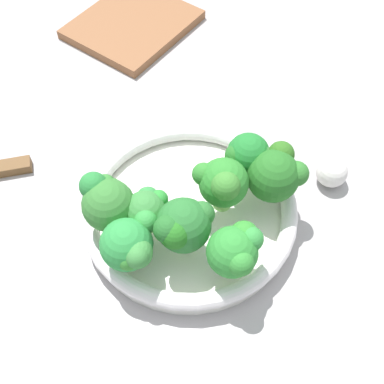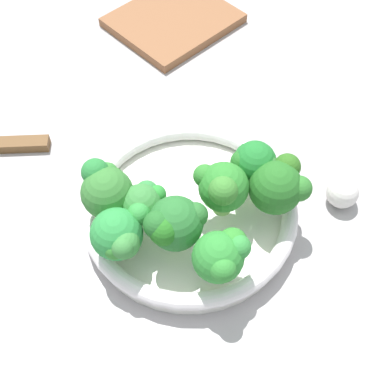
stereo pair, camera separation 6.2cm
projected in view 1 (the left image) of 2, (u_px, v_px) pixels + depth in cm
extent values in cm
cube|color=#AAA3A6|center=(184.00, 229.00, 68.74)|extent=(130.00, 130.00, 2.50)
cylinder|color=white|center=(192.00, 218.00, 67.28)|extent=(27.02, 27.02, 1.73)
torus|color=white|center=(192.00, 210.00, 65.71)|extent=(28.14, 28.14, 2.11)
cylinder|color=#88C968|center=(231.00, 264.00, 58.91)|extent=(2.73, 2.73, 2.04)
sphere|color=#308D35|center=(232.00, 252.00, 56.50)|extent=(5.93, 5.93, 5.93)
sphere|color=green|center=(251.00, 239.00, 56.12)|extent=(2.85, 2.85, 2.85)
sphere|color=#328C2F|center=(244.00, 236.00, 56.89)|extent=(3.47, 3.47, 3.47)
sphere|color=#338C34|center=(240.00, 263.00, 54.61)|extent=(3.00, 3.00, 3.00)
cylinder|color=#95C762|center=(184.00, 239.00, 60.91)|extent=(2.43, 2.43, 1.95)
sphere|color=#2A7130|center=(183.00, 225.00, 58.37)|extent=(6.54, 6.54, 6.54)
sphere|color=#2C6E2F|center=(202.00, 214.00, 58.34)|extent=(3.02, 3.02, 3.02)
sphere|color=#256929|center=(167.00, 229.00, 56.33)|extent=(3.25, 3.25, 3.25)
sphere|color=#24701F|center=(175.00, 234.00, 56.43)|extent=(3.56, 3.56, 3.56)
cylinder|color=#8DD068|center=(246.00, 170.00, 66.41)|extent=(2.58, 2.58, 2.77)
sphere|color=#227A2F|center=(248.00, 154.00, 63.81)|extent=(5.52, 5.52, 5.52)
sphere|color=#336D31|center=(263.00, 154.00, 63.07)|extent=(2.25, 2.25, 2.25)
sphere|color=#286F27|center=(236.00, 155.00, 63.22)|extent=(2.97, 2.97, 2.97)
cylinder|color=#86BE50|center=(147.00, 223.00, 62.19)|extent=(2.04, 2.04, 1.92)
sphere|color=#3B843D|center=(145.00, 212.00, 60.04)|extent=(5.12, 5.12, 5.12)
sphere|color=green|center=(143.00, 219.00, 58.05)|extent=(2.74, 2.74, 2.74)
sphere|color=#368941|center=(148.00, 198.00, 60.78)|extent=(2.86, 2.86, 2.86)
sphere|color=green|center=(159.00, 199.00, 60.43)|extent=(2.34, 2.34, 2.34)
cylinder|color=#94C861|center=(270.00, 191.00, 64.96)|extent=(1.83, 1.83, 1.97)
sphere|color=#276C25|center=(273.00, 176.00, 62.39)|extent=(6.64, 6.64, 6.64)
sphere|color=#306A20|center=(281.00, 154.00, 62.86)|extent=(3.37, 3.37, 3.37)
sphere|color=#31772D|center=(296.00, 174.00, 61.99)|extent=(3.18, 3.18, 3.18)
cylinder|color=#86C460|center=(130.00, 257.00, 59.62)|extent=(2.37, 2.37, 1.68)
sphere|color=green|center=(128.00, 246.00, 57.29)|extent=(6.18, 6.18, 6.18)
sphere|color=#3C873E|center=(137.00, 257.00, 55.20)|extent=(2.65, 2.65, 2.65)
sphere|color=#3F9041|center=(137.00, 253.00, 56.06)|extent=(3.65, 3.65, 3.65)
sphere|color=#348630|center=(128.00, 259.00, 55.94)|extent=(2.55, 2.55, 2.55)
cylinder|color=#84BD5C|center=(222.00, 198.00, 63.90)|extent=(2.41, 2.41, 2.65)
sphere|color=#30862F|center=(224.00, 183.00, 61.18)|extent=(6.16, 6.16, 6.16)
sphere|color=#3F8732|center=(226.00, 186.00, 58.88)|extent=(3.53, 3.53, 3.53)
sphere|color=#32822F|center=(204.00, 174.00, 60.98)|extent=(2.85, 2.85, 2.85)
cylinder|color=#8BCA57|center=(112.00, 219.00, 62.45)|extent=(2.20, 2.20, 2.06)
sphere|color=#387B34|center=(109.00, 205.00, 59.91)|extent=(6.41, 6.41, 6.41)
sphere|color=#2A8038|center=(93.00, 186.00, 59.60)|extent=(3.43, 3.43, 3.43)
sphere|color=#347A2D|center=(112.00, 189.00, 60.65)|extent=(2.58, 2.58, 2.58)
sphere|color=#398436|center=(105.00, 186.00, 60.72)|extent=(2.89, 2.89, 2.89)
cube|color=brown|center=(133.00, 24.00, 90.91)|extent=(21.57, 19.30, 1.60)
sphere|color=white|center=(332.00, 172.00, 70.05)|extent=(4.34, 4.34, 4.34)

